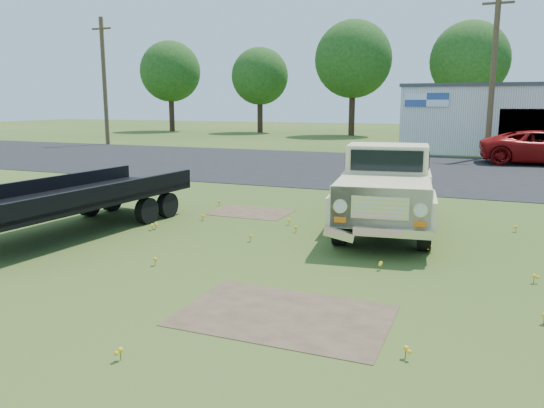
{
  "coord_description": "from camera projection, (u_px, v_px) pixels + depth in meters",
  "views": [
    {
      "loc": [
        4.06,
        -9.74,
        3.02
      ],
      "look_at": [
        -0.32,
        1.0,
        0.8
      ],
      "focal_mm": 35.0,
      "sensor_mm": 36.0,
      "label": 1
    }
  ],
  "objects": [
    {
      "name": "utility_pole_west",
      "position": [
        104.0,
        81.0,
        38.25
      ],
      "size": [
        1.6,
        0.3,
        9.0
      ],
      "color": "#473721",
      "rests_on": "ground"
    },
    {
      "name": "dirt_patch_a",
      "position": [
        284.0,
        315.0,
        7.65
      ],
      "size": [
        3.0,
        2.0,
        0.01
      ],
      "primitive_type": "cube",
      "color": "#4B3928",
      "rests_on": "ground"
    },
    {
      "name": "vintage_pickup_truck",
      "position": [
        387.0,
        187.0,
        12.71
      ],
      "size": [
        2.93,
        5.92,
        2.06
      ],
      "primitive_type": null,
      "rotation": [
        0.0,
        0.0,
        0.13
      ],
      "color": "beige",
      "rests_on": "ground"
    },
    {
      "name": "dirt_patch_b",
      "position": [
        250.0,
        212.0,
        14.86
      ],
      "size": [
        2.2,
        1.6,
        0.01
      ],
      "primitive_type": "cube",
      "color": "#4B3928",
      "rests_on": "ground"
    },
    {
      "name": "treeline_d",
      "position": [
        469.0,
        61.0,
        45.77
      ],
      "size": [
        6.72,
        6.72,
        10.0
      ],
      "color": "#332117",
      "rests_on": "ground"
    },
    {
      "name": "flatbed_trailer",
      "position": [
        71.0,
        193.0,
        12.46
      ],
      "size": [
        2.87,
        7.07,
        1.88
      ],
      "primitive_type": null,
      "rotation": [
        0.0,
        0.0,
        -0.08
      ],
      "color": "black",
      "rests_on": "ground"
    },
    {
      "name": "commercial_building",
      "position": [
        524.0,
        118.0,
        32.85
      ],
      "size": [
        14.2,
        8.2,
        4.15
      ],
      "color": "#BABAB6",
      "rests_on": "ground"
    },
    {
      "name": "red_pickup",
      "position": [
        544.0,
        148.0,
        26.19
      ],
      "size": [
        6.17,
        3.24,
        1.66
      ],
      "primitive_type": "imported",
      "rotation": [
        0.0,
        0.0,
        1.65
      ],
      "color": "maroon",
      "rests_on": "ground"
    },
    {
      "name": "asphalt_lot",
      "position": [
        392.0,
        169.0,
        24.57
      ],
      "size": [
        90.0,
        14.0,
        0.02
      ],
      "primitive_type": "cube",
      "color": "black",
      "rests_on": "ground"
    },
    {
      "name": "treeline_a",
      "position": [
        170.0,
        72.0,
        56.52
      ],
      "size": [
        6.4,
        6.4,
        9.52
      ],
      "color": "#332117",
      "rests_on": "ground"
    },
    {
      "name": "treeline_b",
      "position": [
        260.0,
        76.0,
        53.83
      ],
      "size": [
        5.76,
        5.76,
        8.57
      ],
      "color": "#332117",
      "rests_on": "ground"
    },
    {
      "name": "treeline_c",
      "position": [
        353.0,
        59.0,
        48.52
      ],
      "size": [
        7.04,
        7.04,
        10.47
      ],
      "color": "#332117",
      "rests_on": "ground"
    },
    {
      "name": "ground",
      "position": [
        268.0,
        252.0,
        10.93
      ],
      "size": [
        140.0,
        140.0,
        0.0
      ],
      "primitive_type": "plane",
      "color": "#334E19",
      "rests_on": "ground"
    },
    {
      "name": "utility_pole_mid",
      "position": [
        493.0,
        73.0,
        28.59
      ],
      "size": [
        1.6,
        0.3,
        9.0
      ],
      "color": "#473721",
      "rests_on": "ground"
    }
  ]
}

